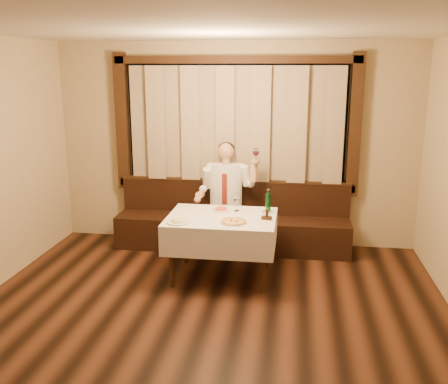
# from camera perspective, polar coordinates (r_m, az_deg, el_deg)

# --- Properties ---
(room) EXTENTS (5.01, 6.01, 2.81)m
(room) POSITION_cam_1_polar(r_m,az_deg,el_deg) (4.97, -1.54, 3.00)
(room) COLOR black
(room) RESTS_ON ground
(banquette) EXTENTS (3.20, 0.61, 0.94)m
(banquette) POSITION_cam_1_polar(r_m,az_deg,el_deg) (6.95, 0.97, -3.88)
(banquette) COLOR black
(banquette) RESTS_ON ground
(dining_table) EXTENTS (1.27, 0.97, 0.76)m
(dining_table) POSITION_cam_1_polar(r_m,az_deg,el_deg) (5.88, -0.28, -3.77)
(dining_table) COLOR black
(dining_table) RESTS_ON ground
(pizza) EXTENTS (0.30, 0.30, 0.03)m
(pizza) POSITION_cam_1_polar(r_m,az_deg,el_deg) (5.60, 1.09, -3.41)
(pizza) COLOR white
(pizza) RESTS_ON dining_table
(pasta_red) EXTENTS (0.25, 0.25, 0.08)m
(pasta_red) POSITION_cam_1_polar(r_m,az_deg,el_deg) (6.07, -0.35, -1.82)
(pasta_red) COLOR white
(pasta_red) RESTS_ON dining_table
(pasta_cream) EXTENTS (0.28, 0.28, 0.09)m
(pasta_cream) POSITION_cam_1_polar(r_m,az_deg,el_deg) (5.62, -5.20, -3.13)
(pasta_cream) COLOR white
(pasta_cream) RESTS_ON dining_table
(green_bottle) EXTENTS (0.06, 0.06, 0.29)m
(green_bottle) POSITION_cam_1_polar(r_m,az_deg,el_deg) (5.98, 5.07, -1.23)
(green_bottle) COLOR #11501F
(green_bottle) RESTS_ON dining_table
(table_wine_glass) EXTENTS (0.07, 0.07, 0.18)m
(table_wine_glass) POSITION_cam_1_polar(r_m,az_deg,el_deg) (6.03, 1.43, -0.98)
(table_wine_glass) COLOR white
(table_wine_glass) RESTS_ON dining_table
(cruet_caddy) EXTENTS (0.12, 0.08, 0.12)m
(cruet_caddy) POSITION_cam_1_polar(r_m,az_deg,el_deg) (5.73, 4.89, -2.74)
(cruet_caddy) COLOR black
(cruet_caddy) RESTS_ON dining_table
(seated_man) EXTENTS (0.83, 0.62, 1.48)m
(seated_man) POSITION_cam_1_polar(r_m,az_deg,el_deg) (6.72, 0.19, 0.30)
(seated_man) COLOR black
(seated_man) RESTS_ON ground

